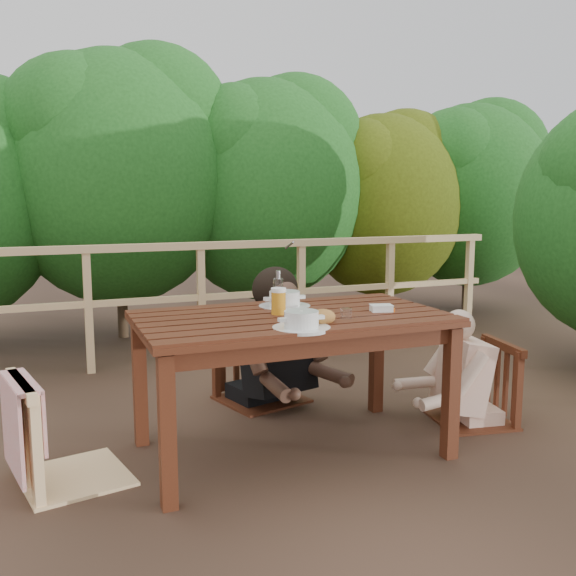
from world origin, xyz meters
name	(u,v)px	position (x,y,z in m)	size (l,w,h in m)	color
ground	(291,451)	(0.00, 0.00, 0.00)	(60.00, 60.00, 0.00)	#4D3426
table	(291,385)	(0.00, 0.00, 0.38)	(1.62, 0.91, 0.75)	#3F1B0E
chair_left	(70,379)	(-1.13, 0.08, 0.51)	(0.51, 0.51, 1.03)	#E6BC82
chair_far	(261,326)	(0.13, 0.87, 0.52)	(0.52, 0.52, 1.05)	#3F1B0E
chair_right	(473,348)	(1.21, 0.02, 0.47)	(0.47, 0.47, 0.94)	#3F1B0E
woman	(260,298)	(0.13, 0.89, 0.71)	(0.57, 0.70, 1.42)	black
diner_right	(478,329)	(1.24, 0.02, 0.58)	(0.47, 0.58, 1.16)	beige
railing	(201,303)	(0.00, 2.00, 0.51)	(5.60, 0.10, 1.01)	#E6BC82
hedge_row	(209,143)	(0.40, 3.20, 1.90)	(6.60, 1.60, 3.80)	#1B4E18
soup_near	(301,321)	(-0.08, -0.32, 0.80)	(0.28, 0.28, 0.09)	white
soup_far	(285,300)	(0.06, 0.25, 0.80)	(0.30, 0.30, 0.10)	white
bread_roll	(322,317)	(0.06, -0.26, 0.79)	(0.14, 0.11, 0.08)	#B27E34
beer_glass	(279,303)	(-0.07, 0.02, 0.83)	(0.08, 0.08, 0.16)	orange
bottle	(278,291)	(-0.02, 0.16, 0.87)	(0.06, 0.06, 0.23)	white
tumbler	(346,315)	(0.21, -0.22, 0.79)	(0.06, 0.06, 0.07)	white
butter_tub	(381,309)	(0.48, -0.11, 0.78)	(0.12, 0.09, 0.05)	white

